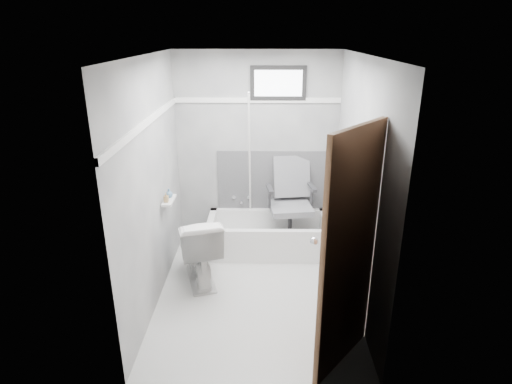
{
  "coord_description": "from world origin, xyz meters",
  "views": [
    {
      "loc": [
        0.05,
        -3.88,
        2.6
      ],
      "look_at": [
        0.0,
        0.35,
        1.0
      ],
      "focal_mm": 30.0,
      "sensor_mm": 36.0,
      "label": 1
    }
  ],
  "objects_px": {
    "bathtub": "(268,235)",
    "door": "(393,275)",
    "office_chair": "(291,202)",
    "toilet": "(199,248)",
    "soap_bottle_b": "(169,193)",
    "soap_bottle_a": "(166,197)"
  },
  "relations": [
    {
      "from": "office_chair",
      "to": "soap_bottle_a",
      "type": "bearing_deg",
      "value": -159.84
    },
    {
      "from": "door",
      "to": "soap_bottle_b",
      "type": "relative_size",
      "value": 19.28
    },
    {
      "from": "bathtub",
      "to": "door",
      "type": "distance_m",
      "value": 2.49
    },
    {
      "from": "bathtub",
      "to": "door",
      "type": "bearing_deg",
      "value": -69.31
    },
    {
      "from": "office_chair",
      "to": "soap_bottle_b",
      "type": "relative_size",
      "value": 9.88
    },
    {
      "from": "toilet",
      "to": "soap_bottle_b",
      "type": "xyz_separation_m",
      "value": [
        -0.32,
        0.18,
        0.57
      ]
    },
    {
      "from": "office_chair",
      "to": "soap_bottle_b",
      "type": "bearing_deg",
      "value": -164.68
    },
    {
      "from": "bathtub",
      "to": "soap_bottle_a",
      "type": "bearing_deg",
      "value": -148.69
    },
    {
      "from": "bathtub",
      "to": "soap_bottle_a",
      "type": "xyz_separation_m",
      "value": [
        -1.09,
        -0.66,
        0.76
      ]
    },
    {
      "from": "toilet",
      "to": "soap_bottle_b",
      "type": "relative_size",
      "value": 7.65
    },
    {
      "from": "bathtub",
      "to": "door",
      "type": "relative_size",
      "value": 0.75
    },
    {
      "from": "office_chair",
      "to": "door",
      "type": "xyz_separation_m",
      "value": [
        0.56,
        -2.26,
        0.37
      ]
    },
    {
      "from": "toilet",
      "to": "soap_bottle_b",
      "type": "height_order",
      "value": "soap_bottle_b"
    },
    {
      "from": "soap_bottle_b",
      "to": "soap_bottle_a",
      "type": "bearing_deg",
      "value": -90.0
    },
    {
      "from": "soap_bottle_a",
      "to": "toilet",
      "type": "bearing_deg",
      "value": -7.7
    },
    {
      "from": "office_chair",
      "to": "door",
      "type": "relative_size",
      "value": 0.51
    },
    {
      "from": "office_chair",
      "to": "soap_bottle_a",
      "type": "xyz_separation_m",
      "value": [
        -1.36,
        -0.71,
        0.33
      ]
    },
    {
      "from": "toilet",
      "to": "soap_bottle_b",
      "type": "bearing_deg",
      "value": -46.37
    },
    {
      "from": "office_chair",
      "to": "door",
      "type": "distance_m",
      "value": 2.36
    },
    {
      "from": "office_chair",
      "to": "toilet",
      "type": "xyz_separation_m",
      "value": [
        -1.04,
        -0.75,
        -0.24
      ]
    },
    {
      "from": "door",
      "to": "soap_bottle_a",
      "type": "relative_size",
      "value": 20.12
    },
    {
      "from": "door",
      "to": "soap_bottle_b",
      "type": "height_order",
      "value": "door"
    }
  ]
}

